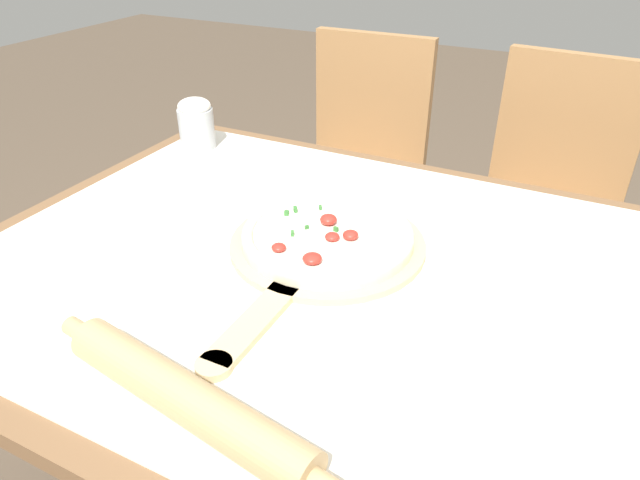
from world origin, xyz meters
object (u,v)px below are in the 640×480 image
(chair_right, at_px, (546,197))
(pizza_peel, at_px, (322,250))
(flour_cup, at_px, (196,123))
(pizza, at_px, (328,235))
(chair_left, at_px, (360,161))
(rolling_pin, at_px, (186,399))

(chair_right, bearing_deg, pizza_peel, -103.43)
(pizza_peel, bearing_deg, chair_right, 70.68)
(chair_right, xyz_separation_m, flour_cup, (-0.78, -0.54, 0.27))
(pizza, xyz_separation_m, chair_right, (0.29, 0.82, -0.23))
(chair_left, bearing_deg, flour_cup, -111.04)
(pizza_peel, bearing_deg, chair_left, 108.46)
(pizza, xyz_separation_m, chair_left, (-0.28, 0.82, -0.23))
(rolling_pin, distance_m, chair_right, 1.28)
(chair_right, height_order, flour_cup, chair_right)
(chair_left, xyz_separation_m, chair_right, (0.58, -0.00, 0.00))
(chair_left, relative_size, chair_right, 1.00)
(pizza_peel, distance_m, pizza, 0.03)
(pizza, distance_m, chair_left, 0.90)
(pizza_peel, height_order, chair_left, chair_left)
(pizza_peel, xyz_separation_m, flour_cup, (-0.48, 0.30, 0.06))
(pizza, relative_size, flour_cup, 2.44)
(pizza_peel, height_order, pizza, pizza)
(pizza_peel, relative_size, rolling_pin, 1.18)
(rolling_pin, relative_size, chair_right, 0.50)
(flour_cup, bearing_deg, pizza_peel, -31.60)
(pizza_peel, relative_size, pizza, 1.79)
(rolling_pin, height_order, chair_left, chair_left)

